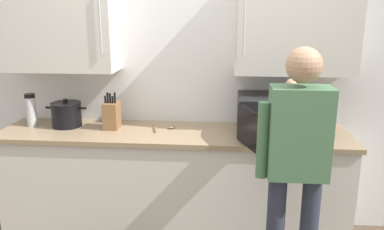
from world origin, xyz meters
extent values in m
cube|color=white|center=(0.00, 1.13, 1.35)|extent=(3.59, 0.10, 2.70)
cube|color=beige|center=(-0.90, 0.92, 1.73)|extent=(0.89, 0.32, 0.76)
cylinder|color=#B7BABF|center=(-0.52, 0.74, 1.73)|extent=(0.01, 0.01, 0.45)
cube|color=beige|center=(0.90, 0.92, 1.73)|extent=(0.89, 0.32, 0.76)
cylinder|color=#B7BABF|center=(0.52, 0.74, 1.73)|extent=(0.01, 0.01, 0.45)
cube|color=beige|center=(0.00, 0.79, 0.44)|extent=(2.68, 0.56, 0.87)
cube|color=#937A5B|center=(0.00, 0.79, 0.89)|extent=(2.72, 0.60, 0.03)
cube|color=black|center=(0.79, 0.83, 1.05)|extent=(0.59, 0.41, 0.29)
cube|color=beige|center=(0.71, 0.82, 1.05)|extent=(0.38, 0.35, 0.23)
cube|color=black|center=(1.00, 0.62, 1.05)|extent=(0.16, 0.01, 0.27)
cube|color=black|center=(0.57, 0.43, 1.05)|extent=(0.17, 0.40, 0.27)
cylinder|color=brown|center=(-0.16, 0.83, 0.92)|extent=(0.06, 0.20, 0.01)
ellipsoid|color=brown|center=(-0.03, 0.86, 0.92)|extent=(0.07, 0.06, 0.02)
cube|color=brown|center=(-0.50, 0.83, 1.01)|extent=(0.11, 0.15, 0.21)
cylinder|color=black|center=(-0.53, 0.81, 1.15)|extent=(0.02, 0.02, 0.06)
cylinder|color=black|center=(-0.52, 0.81, 1.16)|extent=(0.02, 0.02, 0.08)
cylinder|color=black|center=(-0.50, 0.81, 1.16)|extent=(0.02, 0.02, 0.08)
cylinder|color=black|center=(-0.48, 0.81, 1.15)|extent=(0.02, 0.02, 0.06)
cylinder|color=black|center=(-0.46, 0.81, 1.16)|extent=(0.02, 0.02, 0.09)
cylinder|color=#B7BABF|center=(-1.16, 0.84, 1.03)|extent=(0.08, 0.08, 0.24)
cylinder|color=black|center=(-1.16, 0.84, 1.16)|extent=(0.08, 0.08, 0.03)
cylinder|color=black|center=(-0.88, 0.85, 1.00)|extent=(0.23, 0.23, 0.18)
cylinder|color=black|center=(-0.88, 0.85, 1.10)|extent=(0.24, 0.24, 0.02)
cylinder|color=black|center=(-0.88, 0.85, 1.12)|extent=(0.04, 0.04, 0.03)
cylinder|color=black|center=(-1.02, 0.85, 1.06)|extent=(0.05, 0.02, 0.02)
cylinder|color=black|center=(-0.73, 0.85, 1.06)|extent=(0.05, 0.02, 0.02)
cube|color=#47704C|center=(0.82, 0.06, 1.15)|extent=(0.34, 0.20, 0.53)
sphere|color=tan|center=(0.82, 0.06, 1.54)|extent=(0.20, 0.20, 0.20)
cylinder|color=tan|center=(0.90, 0.28, 1.24)|extent=(0.24, 0.50, 0.29)
cylinder|color=#47704C|center=(0.62, 0.06, 1.10)|extent=(0.07, 0.07, 0.45)
camera|label=1|loc=(0.40, -2.11, 1.83)|focal=36.89mm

